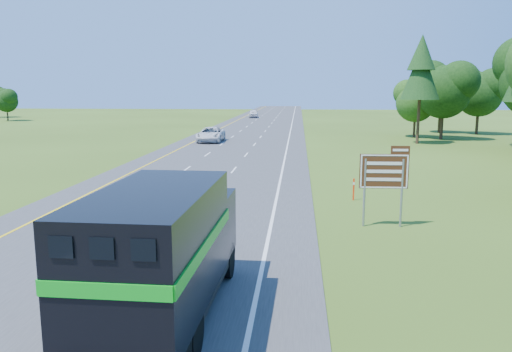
# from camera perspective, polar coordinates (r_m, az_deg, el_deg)

# --- Properties ---
(road) EXTENTS (15.00, 260.00, 0.04)m
(road) POSITION_cam_1_polar(r_m,az_deg,el_deg) (58.67, -1.69, 3.95)
(road) COLOR #38383A
(road) RESTS_ON ground
(lane_markings) EXTENTS (11.15, 260.00, 0.01)m
(lane_markings) POSITION_cam_1_polar(r_m,az_deg,el_deg) (58.67, -1.69, 3.97)
(lane_markings) COLOR yellow
(lane_markings) RESTS_ON road
(horse_truck) EXTENTS (2.77, 8.29, 3.64)m
(horse_truck) POSITION_cam_1_polar(r_m,az_deg,el_deg) (13.03, -10.56, -8.36)
(horse_truck) COLOR black
(horse_truck) RESTS_ON road
(white_suv) EXTENTS (2.92, 6.15, 1.69)m
(white_suv) POSITION_cam_1_polar(r_m,az_deg,el_deg) (58.53, -5.20, 4.75)
(white_suv) COLOR silver
(white_suv) RESTS_ON road
(far_car) EXTENTS (2.46, 5.20, 1.72)m
(far_car) POSITION_cam_1_polar(r_m,az_deg,el_deg) (109.56, -0.30, 7.14)
(far_car) COLOR silver
(far_car) RESTS_ON road
(exit_sign) EXTENTS (2.14, 0.14, 3.62)m
(exit_sign) POSITION_cam_1_polar(r_m,az_deg,el_deg) (22.58, 14.51, 0.17)
(exit_sign) COLOR gray
(exit_sign) RESTS_ON ground
(delineator) EXTENTS (0.10, 0.06, 1.22)m
(delineator) POSITION_cam_1_polar(r_m,az_deg,el_deg) (27.98, 11.10, -1.42)
(delineator) COLOR #FF340D
(delineator) RESTS_ON ground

